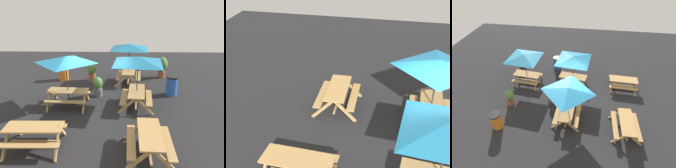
{
  "view_description": "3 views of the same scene",
  "coord_description": "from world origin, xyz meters",
  "views": [
    {
      "loc": [
        9.1,
        0.81,
        4.33
      ],
      "look_at": [
        -0.34,
        0.55,
        0.9
      ],
      "focal_mm": 35.0,
      "sensor_mm": 36.0,
      "label": 1
    },
    {
      "loc": [
        1.34,
        7.21,
        6.11
      ],
      "look_at": [
        3.22,
        -1.8,
        0.9
      ],
      "focal_mm": 50.0,
      "sensor_mm": 36.0,
      "label": 2
    },
    {
      "loc": [
        0.86,
        -7.83,
        7.81
      ],
      "look_at": [
        -0.34,
        0.55,
        0.9
      ],
      "focal_mm": 28.0,
      "sensor_mm": 36.0,
      "label": 3
    }
  ],
  "objects": [
    {
      "name": "ground_plane",
      "position": [
        0.0,
        0.0,
        0.0
      ],
      "size": [
        24.0,
        24.0,
        0.0
      ],
      "primitive_type": "plane",
      "color": "#232326",
      "rests_on": "ground"
    },
    {
      "name": "picnic_table_0",
      "position": [
        -3.04,
        1.45,
        1.99
      ],
      "size": [
        2.81,
        2.81,
        2.34
      ],
      "rotation": [
        0.0,
        0.0,
        -0.1
      ],
      "color": "tan",
      "rests_on": "ground"
    },
    {
      "name": "picnic_table_1",
      "position": [
        0.12,
        1.66,
        1.99
      ],
      "size": [
        2.81,
        2.81,
        2.34
      ],
      "rotation": [
        0.0,
        0.0,
        -0.11
      ],
      "color": "tan",
      "rests_on": "ground"
    },
    {
      "name": "picnic_table_2",
      "position": [
        3.22,
        -1.8,
        0.56
      ],
      "size": [
        1.57,
        1.83,
        0.81
      ],
      "rotation": [
        0.0,
        0.0,
        1.59
      ],
      "color": "tan",
      "rests_on": "ground"
    },
    {
      "name": "picnic_table_3",
      "position": [
        3.49,
        1.79,
        0.56
      ],
      "size": [
        1.86,
        1.6,
        0.81
      ],
      "rotation": [
        0.0,
        0.0,
        -0.05
      ],
      "color": "tan",
      "rests_on": "ground"
    },
    {
      "name": "picnic_table_4",
      "position": [
        0.14,
        -1.4,
        1.99
      ],
      "size": [
        2.09,
        2.09,
        2.34
      ],
      "rotation": [
        0.0,
        0.0,
        1.52
      ],
      "color": "tan",
      "rests_on": "ground"
    },
    {
      "name": "trash_bin_orange",
      "position": [
        -3.52,
        -2.48,
        0.49
      ],
      "size": [
        0.59,
        0.59,
        0.98
      ],
      "color": "orange",
      "rests_on": "ground"
    },
    {
      "name": "trash_bin_blue",
      "position": [
        -1.3,
        3.55,
        0.49
      ],
      "size": [
        0.59,
        0.59,
        0.98
      ],
      "color": "blue",
      "rests_on": "ground"
    },
    {
      "name": "potted_plant_0",
      "position": [
        -1.02,
        -0.16,
        0.51
      ],
      "size": [
        0.45,
        0.45,
        1.0
      ],
      "color": "#59595B",
      "rests_on": "ground"
    },
    {
      "name": "potted_plant_1",
      "position": [
        -3.46,
        -0.74,
        0.6
      ],
      "size": [
        0.56,
        0.56,
        1.09
      ],
      "color": "#935138",
      "rests_on": "ground"
    },
    {
      "name": "potted_plant_2",
      "position": [
        -4.16,
        3.58,
        0.74
      ],
      "size": [
        0.66,
        0.66,
        1.29
      ],
      "color": "#935138",
      "rests_on": "ground"
    }
  ]
}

